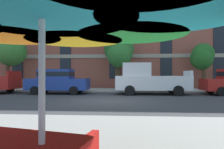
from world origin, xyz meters
name	(u,v)px	position (x,y,z in m)	size (l,w,h in m)	color
ground_plane	(105,101)	(0.00, 0.00, 0.00)	(120.00, 120.00, 0.00)	#38383A
sidewalk_far	(113,90)	(0.00, 6.80, 0.06)	(56.00, 3.60, 0.12)	#B2ADA3
apartment_building	(118,35)	(0.00, 14.99, 6.40)	(44.18, 12.08, 12.80)	#934C3D
sedan_blue	(58,81)	(-3.87, 3.70, 0.95)	(4.40, 1.98, 1.78)	navy
pickup_white	(149,80)	(2.68, 3.70, 1.03)	(5.10, 2.12, 2.20)	silver
street_tree_left	(9,51)	(-9.42, 6.87, 3.50)	(2.85, 2.70, 4.87)	#4C3823
street_tree_middle	(119,51)	(0.47, 7.29, 3.45)	(2.71, 3.15, 5.13)	#4C3823
street_tree_right	(202,57)	(7.70, 7.51, 2.97)	(2.12, 2.13, 4.15)	#4C3823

